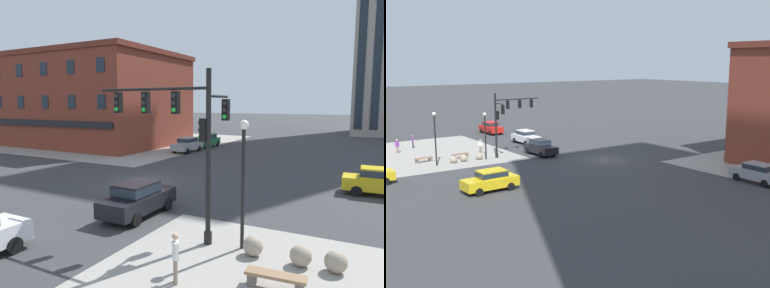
% 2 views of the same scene
% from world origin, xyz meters
% --- Properties ---
extents(ground_plane, '(320.00, 320.00, 0.00)m').
position_xyz_m(ground_plane, '(0.00, 0.00, 0.00)').
color(ground_plane, '#38383A').
extents(sidewalk_corner_slab, '(20.00, 19.00, 0.02)m').
position_xyz_m(sidewalk_corner_slab, '(16.00, -14.50, 0.00)').
color(sidewalk_corner_slab, gray).
rests_on(sidewalk_corner_slab, ground).
extents(traffic_signal_main, '(5.39, 2.09, 6.85)m').
position_xyz_m(traffic_signal_main, '(7.52, -7.53, 4.49)').
color(traffic_signal_main, black).
rests_on(traffic_signal_main, ground).
extents(bollard_sphere_curb_a, '(0.74, 0.74, 0.74)m').
position_xyz_m(bollard_sphere_curb_a, '(10.58, -7.90, 0.37)').
color(bollard_sphere_curb_a, gray).
rests_on(bollard_sphere_curb_a, ground).
extents(bollard_sphere_curb_b, '(0.74, 0.74, 0.74)m').
position_xyz_m(bollard_sphere_curb_b, '(12.27, -7.91, 0.37)').
color(bollard_sphere_curb_b, gray).
rests_on(bollard_sphere_curb_b, ground).
extents(bollard_sphere_curb_c, '(0.74, 0.74, 0.74)m').
position_xyz_m(bollard_sphere_curb_c, '(13.38, -7.84, 0.37)').
color(bollard_sphere_curb_c, gray).
rests_on(bollard_sphere_curb_c, ground).
extents(bench_near_signal, '(1.83, 0.63, 0.49)m').
position_xyz_m(bench_near_signal, '(11.89, -9.80, 0.33)').
color(bench_near_signal, '#8E6B4C').
rests_on(bench_near_signal, ground).
extents(bench_mid_block, '(1.84, 0.68, 0.49)m').
position_xyz_m(bench_mid_block, '(15.69, -10.03, 0.33)').
color(bench_mid_block, '#8E6B4C').
rests_on(bench_mid_block, ground).
extents(pedestrian_near_bench, '(0.28, 0.54, 1.59)m').
position_xyz_m(pedestrian_near_bench, '(14.20, -18.63, 0.90)').
color(pedestrian_near_bench, black).
rests_on(pedestrian_near_bench, ground).
extents(pedestrian_at_curb, '(0.35, 0.48, 1.61)m').
position_xyz_m(pedestrian_at_curb, '(9.07, -10.91, 0.92)').
color(pedestrian_at_curb, gray).
rests_on(pedestrian_at_curb, ground).
extents(pedestrian_by_lamp, '(0.35, 0.48, 1.62)m').
position_xyz_m(pedestrian_by_lamp, '(16.59, -16.30, 0.92)').
color(pedestrian_by_lamp, gray).
rests_on(pedestrian_by_lamp, ground).
extents(street_lamp_corner_near, '(0.36, 0.36, 4.94)m').
position_xyz_m(street_lamp_corner_near, '(10.00, -7.48, 3.13)').
color(street_lamp_corner_near, black).
rests_on(street_lamp_corner_near, ground).
extents(street_lamp_mid_sidewalk, '(0.36, 0.36, 5.30)m').
position_xyz_m(street_lamp_mid_sidewalk, '(15.17, -7.68, 3.33)').
color(street_lamp_mid_sidewalk, black).
rests_on(street_lamp_mid_sidewalk, ground).
extents(car_main_northbound_far, '(1.92, 4.41, 1.68)m').
position_xyz_m(car_main_northbound_far, '(4.11, -6.20, 0.92)').
color(car_main_northbound_far, black).
rests_on(car_main_northbound_far, ground).
extents(car_main_southbound_near, '(2.03, 4.47, 1.68)m').
position_xyz_m(car_main_southbound_near, '(-4.57, 14.59, 0.92)').
color(car_main_southbound_near, '#99999E').
rests_on(car_main_southbound_near, ground).
extents(car_cross_eastbound, '(1.93, 4.42, 1.68)m').
position_xyz_m(car_cross_eastbound, '(1.88, -23.37, 0.92)').
color(car_cross_eastbound, red).
rests_on(car_cross_eastbound, ground).
extents(car_cross_westbound, '(1.94, 4.43, 1.68)m').
position_xyz_m(car_cross_westbound, '(1.91, -13.35, 0.92)').
color(car_cross_westbound, silver).
rests_on(car_cross_westbound, ground).
extents(car_parked_curb, '(4.45, 1.98, 1.68)m').
position_xyz_m(car_parked_curb, '(14.77, 3.67, 0.92)').
color(car_parked_curb, gold).
rests_on(car_parked_curb, ground).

